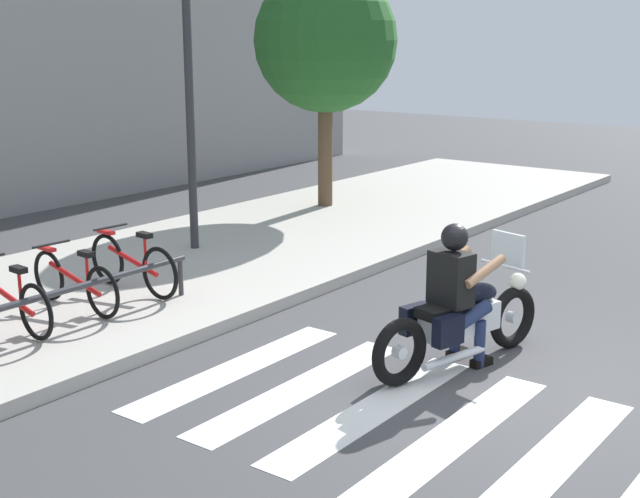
{
  "coord_description": "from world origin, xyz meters",
  "views": [
    {
      "loc": [
        -7.02,
        -2.99,
        3.18
      ],
      "look_at": [
        0.19,
        2.42,
        0.93
      ],
      "focal_mm": 48.47,
      "sensor_mm": 36.0,
      "label": 1
    }
  ],
  "objects_px": {
    "bicycle_2": "(7,299)",
    "tree_near_rack": "(325,41)",
    "bike_rack": "(39,301)",
    "motorcycle": "(461,320)",
    "bicycle_4": "(133,264)",
    "street_lamp": "(189,87)",
    "rider": "(457,285)",
    "bicycle_3": "(74,281)"
  },
  "relations": [
    {
      "from": "bicycle_3",
      "to": "street_lamp",
      "type": "relative_size",
      "value": 0.41
    },
    {
      "from": "bicycle_2",
      "to": "bicycle_4",
      "type": "distance_m",
      "value": 1.71
    },
    {
      "from": "bicycle_3",
      "to": "bicycle_4",
      "type": "xyz_separation_m",
      "value": [
        0.85,
        -0.0,
        0.02
      ]
    },
    {
      "from": "bicycle_2",
      "to": "tree_near_rack",
      "type": "bearing_deg",
      "value": 10.53
    },
    {
      "from": "rider",
      "to": "bicycle_4",
      "type": "height_order",
      "value": "rider"
    },
    {
      "from": "rider",
      "to": "street_lamp",
      "type": "height_order",
      "value": "street_lamp"
    },
    {
      "from": "bicycle_3",
      "to": "bike_rack",
      "type": "height_order",
      "value": "bicycle_3"
    },
    {
      "from": "bike_rack",
      "to": "motorcycle",
      "type": "bearing_deg",
      "value": -57.29
    },
    {
      "from": "bicycle_4",
      "to": "tree_near_rack",
      "type": "height_order",
      "value": "tree_near_rack"
    },
    {
      "from": "bicycle_3",
      "to": "bike_rack",
      "type": "bearing_deg",
      "value": -146.94
    },
    {
      "from": "bicycle_3",
      "to": "bike_rack",
      "type": "relative_size",
      "value": 0.41
    },
    {
      "from": "bicycle_3",
      "to": "street_lamp",
      "type": "xyz_separation_m",
      "value": [
        2.88,
        0.99,
        1.98
      ]
    },
    {
      "from": "rider",
      "to": "bike_rack",
      "type": "bearing_deg",
      "value": 122.03
    },
    {
      "from": "bicycle_2",
      "to": "bicycle_3",
      "type": "height_order",
      "value": "bicycle_2"
    },
    {
      "from": "motorcycle",
      "to": "tree_near_rack",
      "type": "distance_m",
      "value": 7.99
    },
    {
      "from": "bike_rack",
      "to": "tree_near_rack",
      "type": "height_order",
      "value": "tree_near_rack"
    },
    {
      "from": "bicycle_2",
      "to": "tree_near_rack",
      "type": "height_order",
      "value": "tree_near_rack"
    },
    {
      "from": "rider",
      "to": "bicycle_4",
      "type": "distance_m",
      "value": 4.12
    },
    {
      "from": "bike_rack",
      "to": "street_lamp",
      "type": "height_order",
      "value": "street_lamp"
    },
    {
      "from": "street_lamp",
      "to": "tree_near_rack",
      "type": "distance_m",
      "value": 3.81
    },
    {
      "from": "bicycle_3",
      "to": "bicycle_4",
      "type": "distance_m",
      "value": 0.85
    },
    {
      "from": "rider",
      "to": "bicycle_2",
      "type": "relative_size",
      "value": 0.87
    },
    {
      "from": "rider",
      "to": "tree_near_rack",
      "type": "relative_size",
      "value": 0.33
    },
    {
      "from": "bicycle_4",
      "to": "street_lamp",
      "type": "xyz_separation_m",
      "value": [
        2.03,
        0.99,
        1.96
      ]
    },
    {
      "from": "bicycle_3",
      "to": "bicycle_4",
      "type": "relative_size",
      "value": 0.99
    },
    {
      "from": "bicycle_4",
      "to": "tree_near_rack",
      "type": "xyz_separation_m",
      "value": [
        5.77,
        1.39,
        2.55
      ]
    },
    {
      "from": "bicycle_4",
      "to": "bike_rack",
      "type": "bearing_deg",
      "value": -162.0
    },
    {
      "from": "bicycle_2",
      "to": "street_lamp",
      "type": "distance_m",
      "value": 4.34
    },
    {
      "from": "motorcycle",
      "to": "bike_rack",
      "type": "bearing_deg",
      "value": 122.71
    },
    {
      "from": "bike_rack",
      "to": "bicycle_4",
      "type": "bearing_deg",
      "value": 18.0
    },
    {
      "from": "rider",
      "to": "bike_rack",
      "type": "height_order",
      "value": "rider"
    },
    {
      "from": "rider",
      "to": "bicycle_2",
      "type": "distance_m",
      "value": 4.65
    },
    {
      "from": "bicycle_4",
      "to": "bike_rack",
      "type": "relative_size",
      "value": 0.41
    },
    {
      "from": "bike_rack",
      "to": "bicycle_2",
      "type": "bearing_deg",
      "value": 89.96
    },
    {
      "from": "motorcycle",
      "to": "tree_near_rack",
      "type": "relative_size",
      "value": 0.51
    },
    {
      "from": "street_lamp",
      "to": "tree_near_rack",
      "type": "xyz_separation_m",
      "value": [
        3.74,
        0.4,
        0.59
      ]
    },
    {
      "from": "tree_near_rack",
      "to": "rider",
      "type": "bearing_deg",
      "value": -133.92
    },
    {
      "from": "motorcycle",
      "to": "tree_near_rack",
      "type": "xyz_separation_m",
      "value": [
        5.19,
        5.49,
        2.59
      ]
    },
    {
      "from": "motorcycle",
      "to": "street_lamp",
      "type": "relative_size",
      "value": 0.55
    },
    {
      "from": "street_lamp",
      "to": "tree_near_rack",
      "type": "bearing_deg",
      "value": 6.11
    },
    {
      "from": "rider",
      "to": "bicycle_3",
      "type": "xyz_separation_m",
      "value": [
        -1.35,
        4.08,
        -0.35
      ]
    },
    {
      "from": "bicycle_3",
      "to": "street_lamp",
      "type": "height_order",
      "value": "street_lamp"
    }
  ]
}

